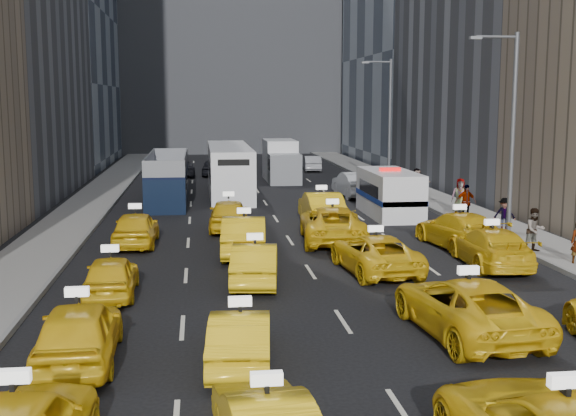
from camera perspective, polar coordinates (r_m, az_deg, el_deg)
name	(u,v)px	position (r m, az deg, el deg)	size (l,w,h in m)	color
ground	(358,345)	(18.85, 5.58, -10.71)	(160.00, 160.00, 0.00)	black
sidewalk_west	(86,207)	(43.29, -15.67, 0.08)	(3.00, 90.00, 0.15)	gray
sidewalk_east	(437,201)	(45.17, 11.69, 0.56)	(3.00, 90.00, 0.15)	gray
curb_west	(112,206)	(43.09, -13.76, 0.13)	(0.15, 90.00, 0.18)	slate
curb_east	(414,201)	(44.73, 9.93, 0.55)	(0.15, 90.00, 0.18)	slate
streetlight_near	(510,130)	(32.19, 17.14, 5.87)	(2.15, 0.22, 9.00)	#595B60
streetlight_far	(388,119)	(51.09, 7.91, 7.01)	(2.15, 0.22, 9.00)	#595B60
taxi_4	(79,332)	(17.98, -16.20, -9.40)	(1.81, 4.51, 1.54)	yellow
taxi_5	(240,338)	(17.29, -3.79, -10.18)	(1.40, 4.01, 1.32)	yellow
taxi_6	(467,306)	(19.93, 13.95, -7.55)	(2.54, 5.52, 1.53)	yellow
taxi_8	(111,276)	(23.66, -13.81, -5.23)	(1.59, 3.94, 1.34)	yellow
taxi_9	(255,263)	(24.57, -2.62, -4.40)	(1.50, 4.30, 1.42)	yellow
taxi_10	(375,253)	(26.37, 6.90, -3.58)	(2.30, 5.00, 1.39)	yellow
taxi_11	(491,247)	(28.10, 15.73, -3.00)	(2.07, 5.09, 1.48)	yellow
taxi_12	(136,228)	(31.56, -11.94, -1.59)	(1.78, 4.42, 1.51)	yellow
taxi_13	(244,236)	(29.05, -3.49, -2.19)	(1.70, 4.87, 1.60)	yellow
taxi_14	(332,224)	(31.72, 3.52, -1.29)	(2.64, 5.73, 1.59)	yellow
taxi_15	(459,230)	(31.33, 13.36, -1.70)	(2.14, 5.26, 1.53)	yellow
taxi_16	(229,214)	(34.65, -4.71, -0.51)	(1.83, 4.54, 1.55)	yellow
taxi_17	(321,208)	(36.31, 2.65, 0.01)	(1.74, 5.00, 1.65)	yellow
nypd_van	(390,194)	(39.21, 8.02, 1.10)	(2.93, 6.28, 2.61)	white
double_decker	(168,179)	(44.52, -9.47, 2.29)	(3.18, 10.24, 2.93)	black
city_bus	(229,170)	(47.75, -4.67, 2.98)	(3.11, 12.60, 3.23)	white
box_truck	(281,161)	(55.74, -0.55, 3.73)	(3.19, 7.07, 3.12)	white
misc_car_0	(353,184)	(46.78, 5.20, 1.89)	(1.73, 4.95, 1.63)	#A6AAAE
misc_car_1	(179,168)	(59.49, -8.58, 3.14)	(2.35, 5.10, 1.42)	black
misc_car_2	(275,163)	(63.54, -1.00, 3.59)	(2.03, 5.00, 1.45)	slate
misc_car_3	(214,167)	(59.85, -5.88, 3.25)	(1.74, 4.33, 1.48)	black
misc_car_4	(312,163)	(63.68, 1.93, 3.54)	(1.42, 4.07, 1.34)	#98999F
pedestrian_1	(535,230)	(30.61, 18.92, -1.66)	(0.86, 0.47, 1.76)	gray
pedestrian_2	(505,214)	(35.19, 16.74, -0.47)	(0.99, 0.41, 1.54)	gray
pedestrian_3	(466,202)	(37.79, 13.87, 0.45)	(1.06, 0.48, 1.81)	gray
pedestrian_4	(460,196)	(39.99, 13.43, 0.95)	(0.92, 0.50, 1.88)	gray
pedestrian_5	(417,183)	(45.39, 10.15, 1.93)	(1.75, 0.50, 1.88)	gray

